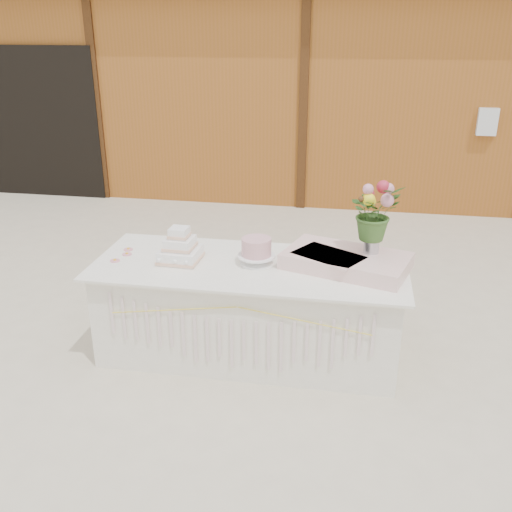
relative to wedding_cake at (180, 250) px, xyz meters
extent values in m
plane|color=beige|center=(0.54, 0.02, -0.86)|extent=(80.00, 80.00, 0.00)
cube|color=brown|center=(0.54, 6.02, 0.64)|extent=(12.00, 4.00, 3.00)
cube|color=black|center=(-3.66, 4.00, 0.24)|extent=(2.40, 0.08, 2.20)
cube|color=white|center=(0.54, 0.02, -0.49)|extent=(2.28, 0.88, 0.75)
cube|color=white|center=(0.54, 0.02, -0.10)|extent=(2.40, 1.00, 0.02)
cube|color=white|center=(0.00, 0.00, -0.04)|extent=(0.30, 0.30, 0.10)
cube|color=beige|center=(0.00, 0.00, -0.07)|extent=(0.32, 0.32, 0.02)
cube|color=white|center=(0.00, 0.00, 0.05)|extent=(0.22, 0.22, 0.09)
cube|color=beige|center=(0.00, 0.00, 0.03)|extent=(0.23, 0.23, 0.02)
cube|color=white|center=(0.00, 0.00, 0.14)|extent=(0.14, 0.14, 0.08)
cube|color=beige|center=(0.00, 0.00, 0.12)|extent=(0.15, 0.15, 0.02)
cylinder|color=white|center=(0.59, 0.04, -0.08)|extent=(0.25, 0.25, 0.02)
cylinder|color=white|center=(0.59, 0.04, -0.05)|extent=(0.07, 0.07, 0.05)
cylinder|color=white|center=(0.59, 0.04, -0.02)|extent=(0.29, 0.29, 0.01)
cylinder|color=#C89097|center=(0.59, 0.04, 0.05)|extent=(0.23, 0.23, 0.13)
cube|color=beige|center=(1.27, 0.09, -0.04)|extent=(1.02, 0.77, 0.11)
cylinder|color=#BBBCC1|center=(1.45, 0.14, 0.10)|extent=(0.11, 0.11, 0.16)
imported|color=#396126|center=(1.45, 0.14, 0.39)|extent=(0.50, 0.49, 0.42)
camera|label=1|loc=(1.29, -3.93, 1.62)|focal=40.00mm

